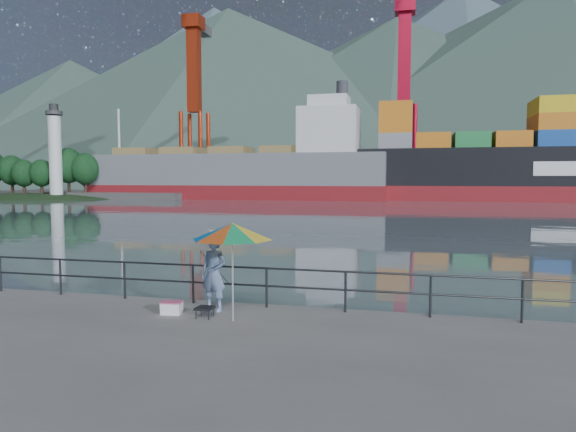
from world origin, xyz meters
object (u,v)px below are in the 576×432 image
object	(u,v)px
fisherman	(214,274)
bulk_carrier	(245,172)
container_ship	(575,160)
cooler_bag	(172,308)
beach_umbrella	(232,231)

from	to	relation	value
fisherman	bulk_carrier	distance (m)	71.57
bulk_carrier	container_ship	bearing A→B (deg)	4.39
fisherman	container_ship	bearing A→B (deg)	80.15
container_ship	bulk_carrier	bearing A→B (deg)	-175.61
container_ship	cooler_bag	bearing A→B (deg)	-111.78
fisherman	beach_umbrella	bearing A→B (deg)	-32.93
beach_umbrella	cooler_bag	bearing A→B (deg)	171.89
beach_umbrella	cooler_bag	size ratio (longest dim) A/B	4.78
cooler_bag	bulk_carrier	size ratio (longest dim) A/B	0.01
bulk_carrier	container_ship	world-z (taller)	container_ship
fisherman	bulk_carrier	bearing A→B (deg)	119.13
beach_umbrella	cooler_bag	distance (m)	2.55
cooler_bag	container_ship	size ratio (longest dim) A/B	0.01
beach_umbrella	bulk_carrier	bearing A→B (deg)	108.05
fisherman	container_ship	world-z (taller)	container_ship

